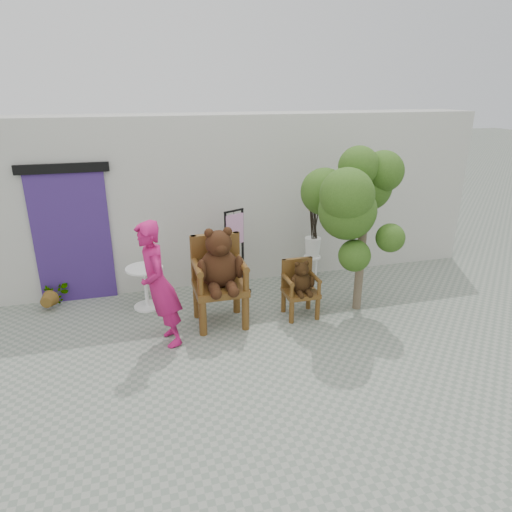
% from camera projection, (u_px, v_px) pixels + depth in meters
% --- Properties ---
extents(ground_plane, '(60.00, 60.00, 0.00)m').
position_uv_depth(ground_plane, '(296.00, 352.00, 6.30)').
color(ground_plane, gray).
rests_on(ground_plane, ground).
extents(back_wall, '(9.00, 1.00, 3.00)m').
position_uv_depth(back_wall, '(242.00, 196.00, 8.58)').
color(back_wall, '#BAB9AE').
rests_on(back_wall, ground).
extents(doorway, '(1.40, 0.11, 2.33)m').
position_uv_depth(doorway, '(72.00, 234.00, 7.47)').
color(doorway, '#382164').
rests_on(doorway, ground).
extents(chair_big, '(0.77, 0.81, 1.53)m').
position_uv_depth(chair_big, '(219.00, 269.00, 6.80)').
color(chair_big, '#4C2E10').
rests_on(chair_big, ground).
extents(chair_small, '(0.52, 0.50, 0.92)m').
position_uv_depth(chair_small, '(300.00, 283.00, 7.14)').
color(chair_small, '#4C2E10').
rests_on(chair_small, ground).
extents(person, '(0.53, 0.72, 1.81)m').
position_uv_depth(person, '(159.00, 285.00, 6.19)').
color(person, '#AE155A').
rests_on(person, ground).
extents(cafe_table, '(0.60, 0.60, 0.70)m').
position_uv_depth(cafe_table, '(146.00, 283.00, 7.42)').
color(cafe_table, white).
rests_on(cafe_table, ground).
extents(display_stand, '(0.56, 0.51, 1.51)m').
position_uv_depth(display_stand, '(235.00, 262.00, 7.89)').
color(display_stand, black).
rests_on(display_stand, ground).
extents(stool_bucket, '(0.32, 0.32, 1.45)m').
position_uv_depth(stool_bucket, '(313.00, 247.00, 8.48)').
color(stool_bucket, white).
rests_on(stool_bucket, ground).
extents(tree, '(1.56, 1.55, 2.62)m').
position_uv_depth(tree, '(354.00, 194.00, 6.86)').
color(tree, '#4C3F2E').
rests_on(tree, ground).
extents(potted_plant, '(0.50, 0.46, 0.46)m').
position_uv_depth(potted_plant, '(53.00, 294.00, 7.49)').
color(potted_plant, '#1E3D10').
rests_on(potted_plant, ground).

